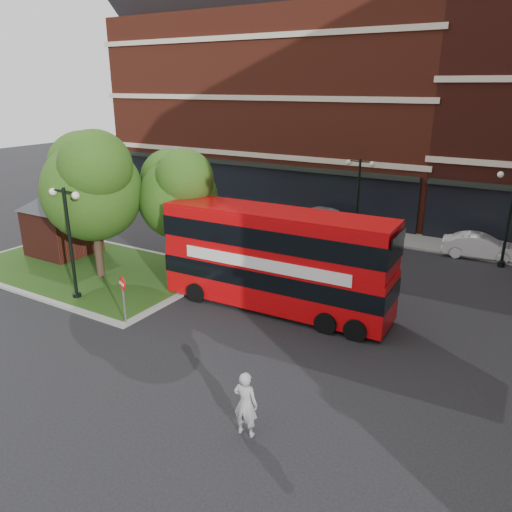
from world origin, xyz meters
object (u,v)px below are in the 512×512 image
Objects in this scene: bus at (276,253)px; woman at (246,404)px; car_silver at (328,219)px; car_white at (480,246)px.

woman is at bearing -68.49° from bus.
bus reaches higher than car_silver.
woman is at bearing 162.93° from car_white.
car_white is at bearing -87.16° from car_silver.
car_silver reaches higher than car_white.
car_white is (6.43, 11.44, -1.79)m from bus.
woman is 19.21m from car_white.
bus is 2.12× the size of car_silver.
car_silver is 9.21m from car_white.
bus reaches higher than woman.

